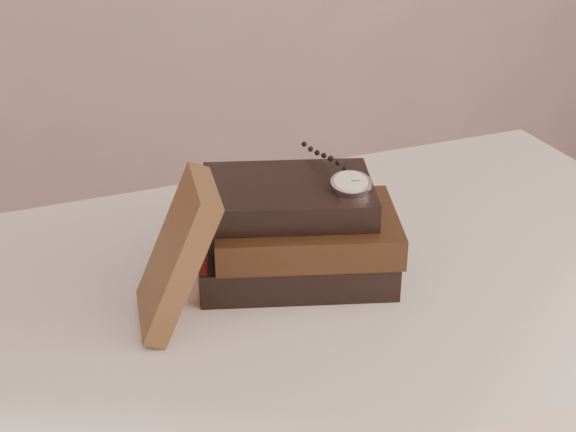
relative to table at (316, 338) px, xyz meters
name	(u,v)px	position (x,y,z in m)	size (l,w,h in m)	color
table	(316,338)	(0.00, 0.00, 0.00)	(1.00, 0.60, 0.75)	beige
book_stack	(297,232)	(-0.02, 0.02, 0.14)	(0.26, 0.22, 0.11)	black
journal	(177,254)	(-0.17, -0.03, 0.17)	(0.02, 0.10, 0.17)	#3C2817
pocket_watch	(349,182)	(0.03, -0.01, 0.21)	(0.06, 0.15, 0.02)	silver
eyeglasses	(228,197)	(-0.07, 0.11, 0.16)	(0.12, 0.13, 0.04)	silver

